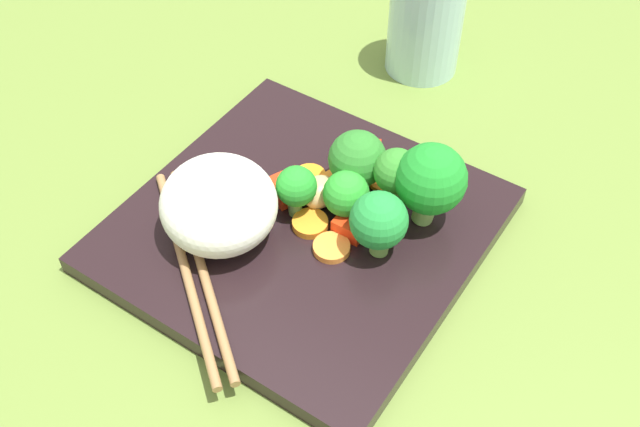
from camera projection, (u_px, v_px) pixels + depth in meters
The scene contains 21 objects.
ground_plane at pixel (303, 243), 65.07cm from camera, with size 110.00×110.00×2.00cm, color olive.
square_plate at pixel (302, 229), 63.71cm from camera, with size 28.14×28.14×1.69cm, color black.
rice_mound at pixel (219, 204), 59.85cm from camera, with size 9.42×9.75×6.75cm, color white.
broccoli_floret_0 at pixel (396, 173), 61.48cm from camera, with size 3.84×3.84×6.08cm.
broccoli_floret_1 at pixel (296, 187), 61.70cm from camera, with size 3.44×3.44×4.88cm.
broccoli_floret_2 at pixel (379, 221), 58.46cm from camera, with size 4.66×4.66×6.05cm.
broccoli_floret_3 at pixel (357, 160), 63.27cm from camera, with size 4.96×4.96×6.06cm.
broccoli_floret_4 at pixel (346, 195), 61.61cm from camera, with size 3.88×3.88×4.70cm.
broccoli_floret_5 at pixel (431, 180), 60.12cm from camera, with size 5.88×5.88×7.67cm.
carrot_slice_0 at pixel (384, 226), 62.49cm from camera, with size 2.23×2.23×0.46cm, color gold.
carrot_slice_1 at pixel (385, 180), 66.20cm from camera, with size 3.08×3.08×0.40cm, color orange.
carrot_slice_2 at pixel (334, 179), 66.20cm from camera, with size 2.45×2.45×0.49cm, color orange.
carrot_slice_3 at pixel (309, 225), 62.41cm from camera, with size 3.02×3.02×0.68cm, color orange.
carrot_slice_4 at pixel (332, 248), 60.85cm from camera, with size 3.04×3.04×0.60cm, color orange.
carrot_slice_5 at pixel (310, 176), 66.46cm from camera, with size 2.88×2.88×0.44cm, color orange.
pepper_chunk_0 at pixel (366, 157), 66.99cm from camera, with size 2.71×2.78×1.97cm, color red.
pepper_chunk_1 at pixel (349, 227), 61.67cm from camera, with size 2.51×1.81×1.57cm, color red.
pepper_chunk_2 at pixel (289, 188), 64.64cm from camera, with size 2.75×3.02×1.66cm, color red.
chicken_piece_0 at pixel (316, 191), 63.77cm from camera, with size 3.28×2.81×2.61cm, color tan.
chopstick_pair at pixel (194, 269), 59.29cm from camera, with size 15.68×18.10×0.75cm.
drinking_glass at pixel (425, 24), 76.54cm from camera, with size 7.58×7.58×10.43cm, color silver.
Camera 1 is at (-34.96, -23.15, 48.85)cm, focal length 42.37 mm.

